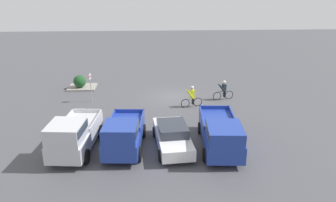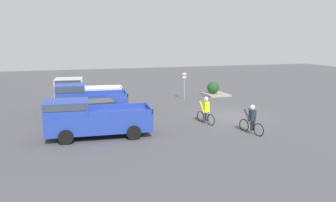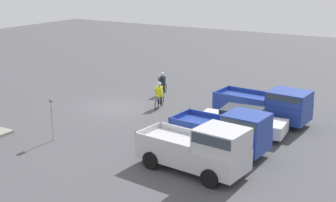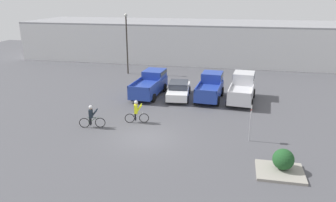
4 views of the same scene
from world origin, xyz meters
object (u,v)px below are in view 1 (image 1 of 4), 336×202
object	(u,v)px
cyclist_0	(192,96)
cyclist_1	(224,90)
sedan_0	(172,136)
pickup_truck_1	(123,134)
pickup_truck_2	(73,135)
fire_lane_sign	(91,84)
shrub	(80,81)
pickup_truck_0	(221,133)

from	to	relation	value
cyclist_0	cyclist_1	size ratio (longest dim) A/B	0.96
sedan_0	cyclist_1	distance (m)	9.44
cyclist_0	cyclist_1	bearing A→B (deg)	-151.64
pickup_truck_1	pickup_truck_2	xyz separation A→B (m)	(2.82, 0.03, 0.05)
fire_lane_sign	cyclist_1	bearing A→B (deg)	179.89
pickup_truck_2	fire_lane_sign	xyz separation A→B (m)	(0.44, -8.59, 0.32)
sedan_0	cyclist_0	xyz separation A→B (m)	(-1.97, -6.60, 0.14)
sedan_0	shrub	world-z (taller)	sedan_0
fire_lane_sign	shrub	world-z (taller)	fire_lane_sign
pickup_truck_2	shrub	world-z (taller)	pickup_truck_2
pickup_truck_2	shrub	xyz separation A→B (m)	(2.09, -12.13, -0.46)
fire_lane_sign	pickup_truck_1	bearing A→B (deg)	110.83
cyclist_1	shrub	xyz separation A→B (m)	(12.54, -3.56, -0.14)
fire_lane_sign	sedan_0	bearing A→B (deg)	126.75
pickup_truck_2	cyclist_0	size ratio (longest dim) A/B	3.00
pickup_truck_0	fire_lane_sign	xyz separation A→B (m)	(8.86, -8.65, 0.42)
sedan_0	fire_lane_sign	distance (m)	10.20
sedan_0	cyclist_1	bearing A→B (deg)	-120.60
sedan_0	shrub	bearing A→B (deg)	-56.51
cyclist_1	shrub	world-z (taller)	cyclist_1
pickup_truck_1	shrub	world-z (taller)	pickup_truck_1
pickup_truck_0	cyclist_0	distance (m)	7.14
shrub	cyclist_1	bearing A→B (deg)	164.15
sedan_0	cyclist_1	world-z (taller)	cyclist_1
sedan_0	pickup_truck_1	xyz separation A→B (m)	(2.83, 0.41, 0.38)
cyclist_0	fire_lane_sign	world-z (taller)	fire_lane_sign
pickup_truck_2	cyclist_1	distance (m)	13.52
cyclist_0	cyclist_1	xyz separation A→B (m)	(-2.84, -1.53, -0.04)
pickup_truck_1	shrub	size ratio (longest dim) A/B	4.35
pickup_truck_0	pickup_truck_1	distance (m)	5.60
pickup_truck_2	pickup_truck_1	bearing A→B (deg)	-179.39
fire_lane_sign	pickup_truck_2	bearing A→B (deg)	92.92
pickup_truck_0	pickup_truck_2	distance (m)	8.42
fire_lane_sign	cyclist_0	bearing A→B (deg)	169.09
cyclist_1	fire_lane_sign	world-z (taller)	fire_lane_sign
pickup_truck_1	cyclist_0	distance (m)	8.49
pickup_truck_2	cyclist_1	xyz separation A→B (m)	(-10.45, -8.57, -0.32)
cyclist_0	fire_lane_sign	distance (m)	8.23
pickup_truck_2	shrub	size ratio (longest dim) A/B	4.60
pickup_truck_0	cyclist_0	size ratio (longest dim) A/B	3.26
cyclist_0	shrub	world-z (taller)	cyclist_0
pickup_truck_0	sedan_0	size ratio (longest dim) A/B	1.16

